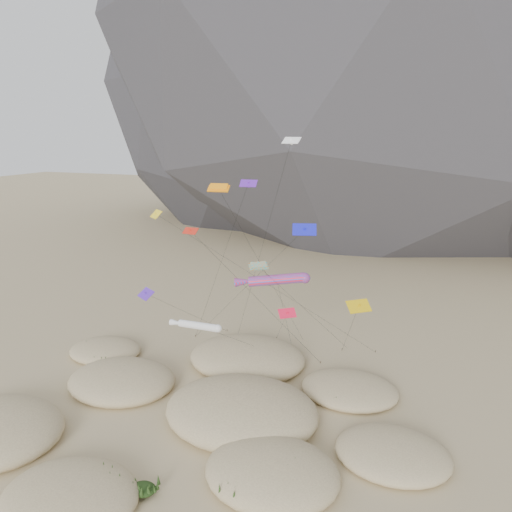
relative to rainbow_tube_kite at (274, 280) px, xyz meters
The scene contains 9 objects.
ground 18.53m from the rainbow_tube_kite, 105.09° to the right, with size 500.00×500.00×0.00m, color #CCB789.
dunes 16.39m from the rainbow_tube_kite, 123.82° to the right, with size 49.87×39.61×4.28m.
dune_grass 15.66m from the rainbow_tube_kite, 115.52° to the right, with size 41.55×27.33×1.47m.
kite_stakes 16.57m from the rainbow_tube_kite, 101.75° to the left, with size 25.39×5.85×0.30m.
rainbow_tube_kite is the anchor object (origin of this frame).
white_tube_kite 10.25m from the rainbow_tube_kite, 129.74° to the right, with size 6.66×16.07×9.90m.
orange_parafoil 11.80m from the rainbow_tube_kite, behind, with size 7.83×14.49×23.48m.
multi_parafoil 4.41m from the rainbow_tube_kite, 94.55° to the right, with size 8.00×17.78×15.87m.
delta_kites 5.05m from the rainbow_tube_kite, 146.69° to the right, with size 27.78×20.09×28.49m.
Camera 1 is at (20.47, -38.40, 29.29)m, focal length 35.00 mm.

